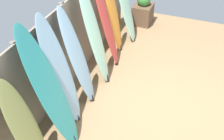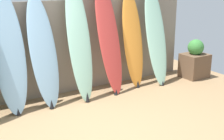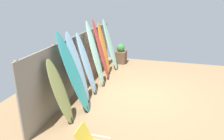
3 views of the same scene
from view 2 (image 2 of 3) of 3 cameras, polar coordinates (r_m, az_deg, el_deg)
ground at (r=4.61m, az=-0.44°, el=-11.81°), size 7.68×7.68×0.00m
fence_back at (r=6.01m, az=-10.50°, el=3.80°), size 6.08×0.11×1.80m
surfboard_skyblue_2 at (r=5.38m, az=-18.36°, el=3.06°), size 0.54×0.63×2.06m
surfboard_skyblue_3 at (r=5.51m, az=-12.47°, el=3.24°), size 0.51×0.65×1.95m
surfboard_seafoam_4 at (r=5.70m, az=-6.01°, el=5.28°), size 0.46×0.67×2.21m
surfboard_red_5 at (r=6.02m, az=-0.59°, el=6.01°), size 0.56×0.69×2.21m
surfboard_orange_6 at (r=6.44m, az=3.82°, el=5.61°), size 0.47×0.54×1.99m
surfboard_seafoam_7 at (r=6.67m, az=8.02°, el=6.27°), size 0.51×0.71×2.08m
planter_box at (r=7.34m, az=14.89°, el=1.56°), size 0.55×0.49×0.88m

